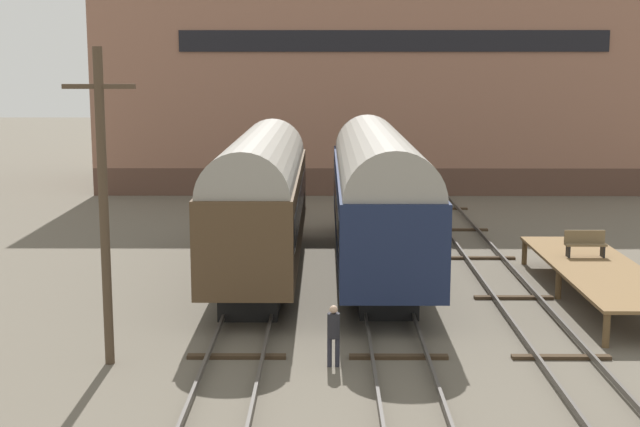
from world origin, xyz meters
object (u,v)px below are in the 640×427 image
object	(u,v)px
train_car_navy	(377,190)
person_worker	(334,330)
train_car_brown	(261,194)
bench	(585,243)
utility_pole	(104,203)

from	to	relation	value
train_car_navy	person_worker	bearing A→B (deg)	-98.97
person_worker	train_car_navy	bearing A→B (deg)	81.03
train_car_brown	bench	bearing A→B (deg)	-8.34
train_car_brown	person_worker	bearing A→B (deg)	-75.69
bench	utility_pole	size ratio (longest dim) A/B	0.17
train_car_navy	utility_pole	distance (m)	13.13
train_car_navy	bench	xyz separation A→B (m)	(7.03, -2.59, -1.46)
train_car_brown	bench	size ratio (longest dim) A/B	10.74
bench	utility_pole	world-z (taller)	utility_pole
train_car_brown	utility_pole	size ratio (longest dim) A/B	1.86
person_worker	utility_pole	bearing A→B (deg)	177.93
train_car_navy	utility_pole	world-z (taller)	utility_pole
bench	person_worker	distance (m)	12.09
train_car_brown	train_car_navy	world-z (taller)	train_car_navy
train_car_navy	utility_pole	xyz separation A→B (m)	(-7.50, -10.70, 1.19)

